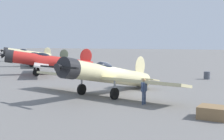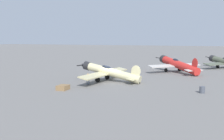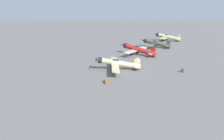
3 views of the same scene
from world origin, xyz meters
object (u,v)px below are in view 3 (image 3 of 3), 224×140
(equipment_crate, at_px, (108,81))
(airplane_mid_apron, at_px, (138,50))
(airplane_foreground, at_px, (118,63))
(ground_crew_mechanic, at_px, (112,71))
(airplane_far_line, at_px, (156,43))
(airplane_outer_stand, at_px, (167,37))
(fuel_drum, at_px, (183,70))

(equipment_crate, bearing_deg, airplane_mid_apron, -117.70)
(airplane_foreground, bearing_deg, airplane_mid_apron, -114.64)
(airplane_foreground, relative_size, ground_crew_mechanic, 7.98)
(airplane_foreground, xyz_separation_m, equipment_crate, (3.14, 8.25, -1.17))
(equipment_crate, bearing_deg, airplane_foreground, -110.85)
(airplane_foreground, relative_size, airplane_far_line, 1.29)
(airplane_mid_apron, height_order, airplane_far_line, airplane_mid_apron)
(airplane_outer_stand, distance_m, ground_crew_mechanic, 52.12)
(airplane_foreground, height_order, airplane_far_line, airplane_foreground)
(airplane_foreground, height_order, ground_crew_mechanic, airplane_foreground)
(airplane_far_line, height_order, fuel_drum, airplane_far_line)
(airplane_outer_stand, relative_size, equipment_crate, 6.08)
(airplane_mid_apron, distance_m, ground_crew_mechanic, 20.68)
(airplane_mid_apron, height_order, ground_crew_mechanic, airplane_mid_apron)
(airplane_far_line, xyz_separation_m, equipment_crate, (21.23, 33.54, -1.05))
(airplane_foreground, relative_size, airplane_mid_apron, 1.29)
(fuel_drum, bearing_deg, airplane_outer_stand, -108.44)
(airplane_foreground, distance_m, airplane_outer_stand, 48.02)
(airplane_mid_apron, distance_m, fuel_drum, 18.82)
(ground_crew_mechanic, bearing_deg, fuel_drum, -89.84)
(ground_crew_mechanic, bearing_deg, airplane_far_line, -33.49)
(airplane_outer_stand, distance_m, equipment_crate, 56.62)
(airplane_outer_stand, bearing_deg, airplane_foreground, 93.88)
(ground_crew_mechanic, distance_m, fuel_drum, 15.51)
(airplane_far_line, relative_size, ground_crew_mechanic, 6.20)
(ground_crew_mechanic, relative_size, fuel_drum, 1.98)
(airplane_far_line, xyz_separation_m, ground_crew_mechanic, (19.87, 29.04, -0.38))
(airplane_mid_apron, bearing_deg, fuel_drum, 150.86)
(airplane_foreground, distance_m, fuel_drum, 14.31)
(airplane_mid_apron, xyz_separation_m, airplane_outer_stand, (-19.43, -24.87, -0.01))
(equipment_crate, height_order, fuel_drum, fuel_drum)
(airplane_mid_apron, height_order, fuel_drum, airplane_mid_apron)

